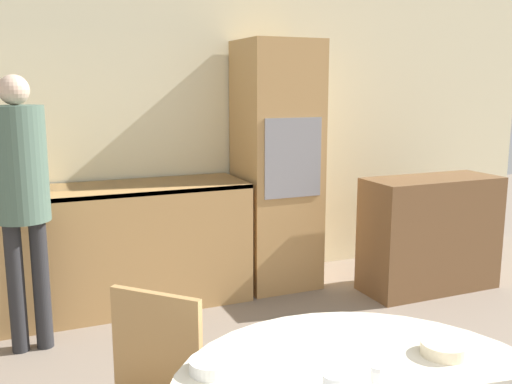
% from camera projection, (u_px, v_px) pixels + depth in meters
% --- Properties ---
extents(wall_back, '(7.19, 0.05, 2.60)m').
position_uv_depth(wall_back, '(169.00, 125.00, 4.49)').
color(wall_back, beige).
rests_on(wall_back, ground_plane).
extents(kitchen_counter, '(3.19, 0.60, 0.90)m').
position_uv_depth(kitchen_counter, '(21.00, 256.00, 3.89)').
color(kitchen_counter, tan).
rests_on(kitchen_counter, ground_plane).
extents(oven_unit, '(0.58, 0.59, 1.95)m').
position_uv_depth(oven_unit, '(277.00, 166.00, 4.55)').
color(oven_unit, tan).
rests_on(oven_unit, ground_plane).
extents(sideboard, '(1.09, 0.45, 0.90)m').
position_uv_depth(sideboard, '(430.00, 234.00, 4.51)').
color(sideboard, brown).
rests_on(sideboard, ground_plane).
extents(person_standing, '(0.32, 0.32, 1.67)m').
position_uv_depth(person_standing, '(21.00, 183.00, 3.35)').
color(person_standing, '#262628').
rests_on(person_standing, ground_plane).
extents(bowl_near, '(0.14, 0.14, 0.04)m').
position_uv_depth(bowl_near, '(212.00, 365.00, 1.74)').
color(bowl_near, white).
rests_on(bowl_near, dining_table).
extents(bowl_centre, '(0.15, 0.15, 0.04)m').
position_uv_depth(bowl_centre, '(444.00, 348.00, 1.85)').
color(bowl_centre, beige).
rests_on(bowl_centre, dining_table).
extents(salt_shaker, '(0.03, 0.03, 0.09)m').
position_uv_depth(salt_shaker, '(376.00, 381.00, 1.60)').
color(salt_shaker, white).
rests_on(salt_shaker, dining_table).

